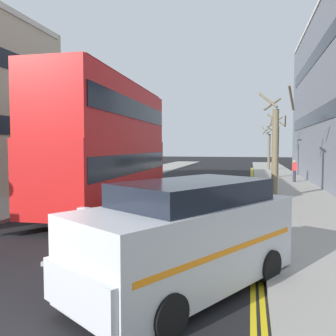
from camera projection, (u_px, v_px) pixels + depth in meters
sidewalk_right at (293, 195)px, 19.35m from camera, size 4.00×80.00×0.14m
sidewalk_left at (81, 188)px, 22.37m from camera, size 4.00×80.00×0.14m
kerb_line_outer at (255, 200)px, 17.90m from camera, size 0.10×56.00×0.01m
kerb_line_inner at (252, 200)px, 17.94m from camera, size 0.10×56.00×0.01m
traffic_island at (84, 252)px, 8.98m from camera, size 1.10×2.20×0.10m
keep_left_bollard at (84, 231)px, 8.94m from camera, size 0.36×0.28×1.11m
double_decker_bus_away at (110, 141)px, 15.64m from camera, size 3.06×10.88×5.64m
taxi_minivan at (185, 237)px, 6.55m from camera, size 4.08×5.08×2.12m
pedestrian_far at (294, 171)px, 25.80m from camera, size 0.34×0.22×1.62m
street_tree_near at (269, 147)px, 40.27m from camera, size 1.76×1.77×5.04m
street_tree_mid at (277, 147)px, 29.89m from camera, size 1.65×1.73×5.42m
street_tree_far at (275, 148)px, 17.76m from camera, size 1.87×1.57×5.62m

